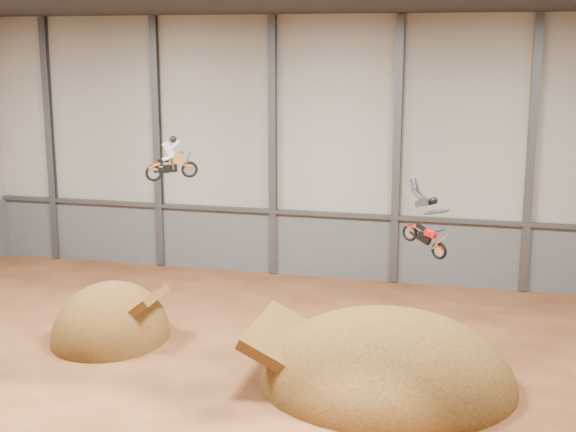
# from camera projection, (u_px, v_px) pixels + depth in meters

# --- Properties ---
(floor) EXTENTS (40.00, 40.00, 0.00)m
(floor) POSITION_uv_depth(u_px,v_px,m) (255.00, 388.00, 29.69)
(floor) COLOR #502915
(floor) RESTS_ON ground
(back_wall) EXTENTS (40.00, 0.10, 14.00)m
(back_wall) POSITION_uv_depth(u_px,v_px,m) (334.00, 150.00, 42.43)
(back_wall) COLOR #A39C90
(back_wall) RESTS_ON ground
(lower_band_back) EXTENTS (39.80, 0.18, 3.50)m
(lower_band_back) POSITION_uv_depth(u_px,v_px,m) (333.00, 246.00, 43.44)
(lower_band_back) COLOR #57595F
(lower_band_back) RESTS_ON ground
(steel_rail) EXTENTS (39.80, 0.35, 0.20)m
(steel_rail) POSITION_uv_depth(u_px,v_px,m) (333.00, 214.00, 42.92)
(steel_rail) COLOR #47494F
(steel_rail) RESTS_ON lower_band_back
(steel_column_0) EXTENTS (0.40, 0.36, 13.90)m
(steel_column_0) POSITION_uv_depth(u_px,v_px,m) (50.00, 141.00, 46.23)
(steel_column_0) COLOR #47494F
(steel_column_0) RESTS_ON ground
(steel_column_1) EXTENTS (0.40, 0.36, 13.90)m
(steel_column_1) POSITION_uv_depth(u_px,v_px,m) (157.00, 144.00, 44.63)
(steel_column_1) COLOR #47494F
(steel_column_1) RESTS_ON ground
(steel_column_2) EXTENTS (0.40, 0.36, 13.90)m
(steel_column_2) POSITION_uv_depth(u_px,v_px,m) (273.00, 148.00, 43.04)
(steel_column_2) COLOR #47494F
(steel_column_2) RESTS_ON ground
(steel_column_3) EXTENTS (0.40, 0.36, 13.90)m
(steel_column_3) POSITION_uv_depth(u_px,v_px,m) (397.00, 152.00, 41.44)
(steel_column_3) COLOR #47494F
(steel_column_3) RESTS_ON ground
(steel_column_4) EXTENTS (0.40, 0.36, 13.90)m
(steel_column_4) POSITION_uv_depth(u_px,v_px,m) (531.00, 157.00, 39.85)
(steel_column_4) COLOR #47494F
(steel_column_4) RESTS_ON ground
(takeoff_ramp) EXTENTS (4.95, 5.71, 4.95)m
(takeoff_ramp) POSITION_uv_depth(u_px,v_px,m) (112.00, 338.00, 34.73)
(takeoff_ramp) COLOR #432A10
(takeoff_ramp) RESTS_ON ground
(landing_ramp) EXTENTS (9.62, 8.51, 5.55)m
(landing_ramp) POSITION_uv_depth(u_px,v_px,m) (386.00, 384.00, 30.04)
(landing_ramp) COLOR #432A10
(landing_ramp) RESTS_ON ground
(fmx_rider_a) EXTENTS (2.60, 1.99, 2.27)m
(fmx_rider_a) POSITION_uv_depth(u_px,v_px,m) (172.00, 156.00, 36.04)
(fmx_rider_a) COLOR orange
(fmx_rider_b) EXTENTS (3.48, 2.52, 3.29)m
(fmx_rider_b) POSITION_uv_depth(u_px,v_px,m) (423.00, 218.00, 31.62)
(fmx_rider_b) COLOR red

